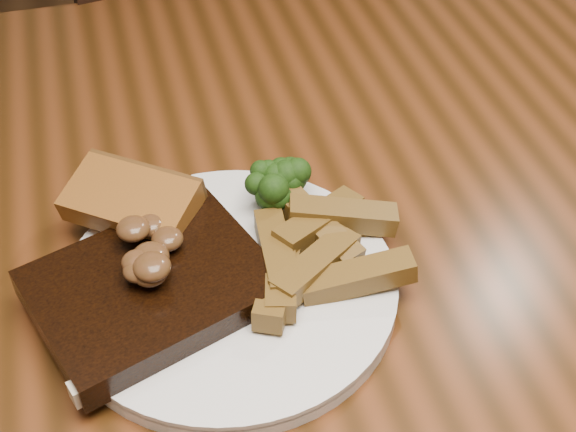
% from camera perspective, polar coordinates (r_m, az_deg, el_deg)
% --- Properties ---
extents(dining_table, '(1.60, 0.90, 0.75)m').
position_cam_1_polar(dining_table, '(0.71, 1.27, -7.35)').
color(dining_table, '#512710').
rests_on(dining_table, ground).
extents(chair_far, '(0.49, 0.49, 0.91)m').
position_cam_1_polar(chair_far, '(1.28, -4.68, 9.32)').
color(chair_far, black).
rests_on(chair_far, ground).
extents(plate, '(0.27, 0.27, 0.01)m').
position_cam_1_polar(plate, '(0.61, -4.18, -5.14)').
color(plate, silver).
rests_on(plate, dining_table).
extents(steak, '(0.20, 0.17, 0.02)m').
position_cam_1_polar(steak, '(0.59, -9.65, -5.10)').
color(steak, black).
rests_on(steak, plate).
extents(steak_bone, '(0.13, 0.06, 0.02)m').
position_cam_1_polar(steak_bone, '(0.56, -8.79, -9.59)').
color(steak_bone, '#BEB193').
rests_on(steak_bone, plate).
extents(mushroom_pile, '(0.08, 0.08, 0.03)m').
position_cam_1_polar(mushroom_pile, '(0.58, -9.95, -2.93)').
color(mushroom_pile, '#502C19').
rests_on(mushroom_pile, steak).
extents(garlic_bread, '(0.11, 0.10, 0.02)m').
position_cam_1_polar(garlic_bread, '(0.65, -10.89, -0.24)').
color(garlic_bread, '#91491A').
rests_on(garlic_bread, plate).
extents(potato_wedges, '(0.11, 0.11, 0.02)m').
position_cam_1_polar(potato_wedges, '(0.61, 2.12, -2.63)').
color(potato_wedges, brown).
rests_on(potato_wedges, plate).
extents(broccoli_cluster, '(0.07, 0.07, 0.04)m').
position_cam_1_polar(broccoli_cluster, '(0.65, -1.10, 2.13)').
color(broccoli_cluster, '#1B3A0D').
rests_on(broccoli_cluster, plate).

